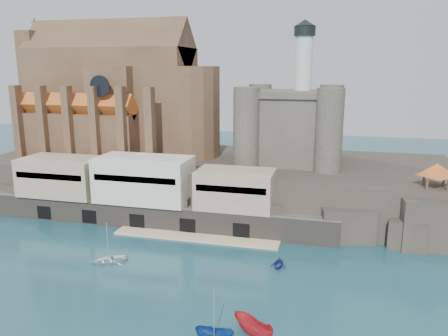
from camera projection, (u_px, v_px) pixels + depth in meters
name	position (u px, v px, depth m)	size (l,w,h in m)	color
ground	(143.00, 284.00, 61.32)	(300.00, 300.00, 0.00)	#17414D
promontory	(215.00, 181.00, 97.45)	(100.00, 36.00, 10.00)	#2A251F
quay	(143.00, 193.00, 84.20)	(70.00, 12.00, 13.05)	#5C544A
church	(119.00, 101.00, 101.69)	(47.00, 25.93, 30.51)	#4F3725
castle_keep	(291.00, 123.00, 92.17)	(21.20, 21.20, 29.30)	#474238
rock_outcrop	(431.00, 221.00, 74.76)	(14.50, 10.50, 8.70)	#2A251F
pavilion	(437.00, 171.00, 72.96)	(6.40, 6.40, 5.40)	#4F3725
boat_5	(253.00, 334.00, 49.73)	(2.10, 2.15, 5.57)	red
boat_6	(109.00, 262.00, 68.34)	(3.94, 1.14, 5.52)	white
boat_7	(278.00, 267.00, 66.63)	(2.95, 1.80, 3.41)	navy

